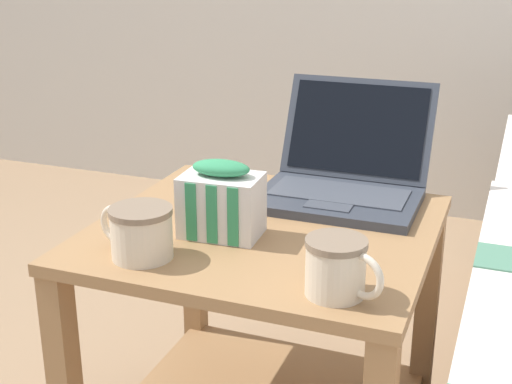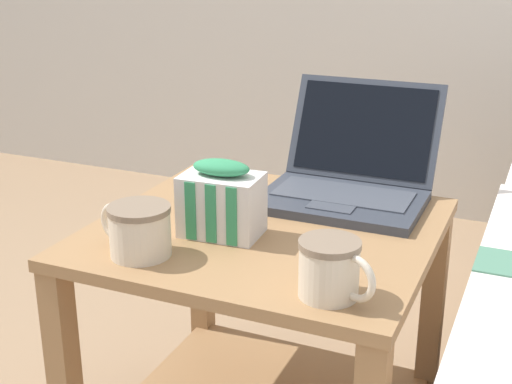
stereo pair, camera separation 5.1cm
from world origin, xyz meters
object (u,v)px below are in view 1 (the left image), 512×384
at_px(snack_bag, 221,202).
at_px(cell_phone, 210,200).
at_px(laptop, 344,175).
at_px(mug_front_left, 140,229).
at_px(mug_front_right, 337,265).

xyz_separation_m(snack_bag, cell_phone, (-0.09, 0.14, -0.06)).
distance_m(laptop, cell_phone, 0.27).
relative_size(laptop, cell_phone, 2.17).
xyz_separation_m(mug_front_left, mug_front_right, (0.33, -0.02, 0.00)).
bearing_deg(snack_bag, mug_front_right, -30.96).
bearing_deg(snack_bag, laptop, 60.77).
height_order(mug_front_left, cell_phone, mug_front_left).
distance_m(mug_front_left, cell_phone, 0.27).
relative_size(mug_front_left, snack_bag, 0.99).
bearing_deg(snack_bag, mug_front_left, -122.97).
height_order(laptop, mug_front_left, laptop).
bearing_deg(cell_phone, mug_front_left, -90.09).
bearing_deg(mug_front_right, laptop, 102.98).
xyz_separation_m(laptop, snack_bag, (-0.15, -0.27, 0.02)).
bearing_deg(laptop, mug_front_left, -120.50).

